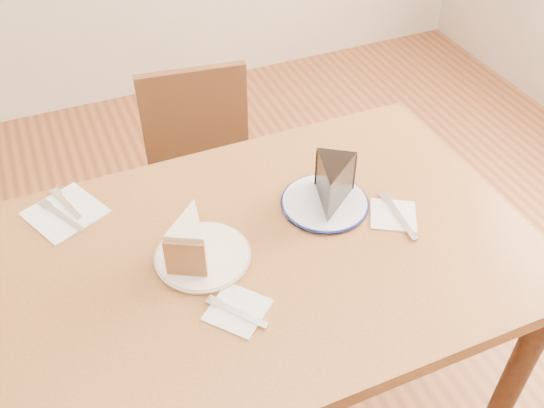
{
  "coord_description": "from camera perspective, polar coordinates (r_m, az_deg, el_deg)",
  "views": [
    {
      "loc": [
        -0.36,
        -0.88,
        1.74
      ],
      "look_at": [
        0.05,
        0.08,
        0.8
      ],
      "focal_mm": 40.0,
      "sensor_mm": 36.0,
      "label": 1
    }
  ],
  "objects": [
    {
      "name": "carrot_cake",
      "position": [
        1.32,
        -7.59,
        -3.13
      ],
      "size": [
        0.13,
        0.14,
        0.09
      ],
      "primitive_type": null,
      "rotation": [
        0.0,
        0.0,
        -0.5
      ],
      "color": "#F2E6C8",
      "rests_on": "plate_cream"
    },
    {
      "name": "knife_spare",
      "position": [
        1.52,
        -19.13,
        -1.09
      ],
      "size": [
        0.09,
        0.15,
        0.0
      ],
      "primitive_type": "cube",
      "rotation": [
        0.0,
        0.0,
        0.48
      ],
      "color": "white",
      "rests_on": "napkin_spare"
    },
    {
      "name": "napkin_navy",
      "position": [
        1.47,
        11.34,
        -1.03
      ],
      "size": [
        0.15,
        0.15,
        0.0
      ],
      "primitive_type": "cube",
      "rotation": [
        0.0,
        0.0,
        -0.52
      ],
      "color": "white",
      "rests_on": "table"
    },
    {
      "name": "table",
      "position": [
        1.44,
        -0.47,
        -6.85
      ],
      "size": [
        1.2,
        0.8,
        0.75
      ],
      "color": "#5A3418",
      "rests_on": "ground"
    },
    {
      "name": "fork_cream",
      "position": [
        1.25,
        -3.29,
        -10.16
      ],
      "size": [
        0.1,
        0.12,
        0.0
      ],
      "primitive_type": "cube",
      "rotation": [
        0.0,
        0.0,
        0.65
      ],
      "color": "silver",
      "rests_on": "napkin_cream"
    },
    {
      "name": "plate_navy",
      "position": [
        1.48,
        4.98,
        0.1
      ],
      "size": [
        0.2,
        0.2,
        0.01
      ],
      "primitive_type": "cylinder",
      "color": "white",
      "rests_on": "table"
    },
    {
      "name": "fork_spare",
      "position": [
        1.55,
        -18.77,
        -0.01
      ],
      "size": [
        0.06,
        0.14,
        0.0
      ],
      "primitive_type": "cube",
      "rotation": [
        0.0,
        0.0,
        0.31
      ],
      "color": "silver",
      "rests_on": "napkin_spare"
    },
    {
      "name": "napkin_spare",
      "position": [
        1.53,
        -18.9,
        -0.77
      ],
      "size": [
        0.21,
        0.21,
        0.0
      ],
      "primitive_type": "cube",
      "rotation": [
        0.0,
        0.0,
        0.43
      ],
      "color": "white",
      "rests_on": "table"
    },
    {
      "name": "plate_cream",
      "position": [
        1.35,
        -6.53,
        -4.9
      ],
      "size": [
        0.2,
        0.2,
        0.01
      ],
      "primitive_type": "cylinder",
      "color": "white",
      "rests_on": "table"
    },
    {
      "name": "chair_far",
      "position": [
        1.99,
        -6.18,
        1.6
      ],
      "size": [
        0.45,
        0.45,
        0.82
      ],
      "rotation": [
        0.0,
        0.0,
        3.01
      ],
      "color": "#381E10",
      "rests_on": "ground"
    },
    {
      "name": "knife_navy",
      "position": [
        1.47,
        11.84,
        -1.09
      ],
      "size": [
        0.03,
        0.17,
        0.0
      ],
      "primitive_type": "cube",
      "rotation": [
        0.0,
        0.0,
        -0.09
      ],
      "color": "silver",
      "rests_on": "napkin_navy"
    },
    {
      "name": "chocolate_cake",
      "position": [
        1.43,
        5.68,
        1.52
      ],
      "size": [
        0.15,
        0.16,
        0.1
      ],
      "primitive_type": null,
      "rotation": [
        0.0,
        0.0,
        2.55
      ],
      "color": "black",
      "rests_on": "plate_navy"
    },
    {
      "name": "napkin_cream",
      "position": [
        1.26,
        -3.27,
        -9.92
      ],
      "size": [
        0.16,
        0.16,
        0.0
      ],
      "primitive_type": "cube",
      "rotation": [
        0.0,
        0.0,
        0.71
      ],
      "color": "white",
      "rests_on": "table"
    }
  ]
}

